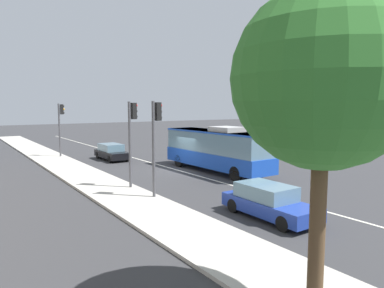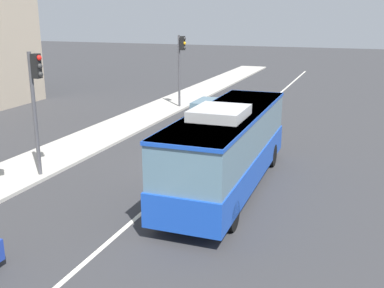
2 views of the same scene
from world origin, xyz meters
The scene contains 10 objects.
ground_plane centered at (0.00, 0.00, 0.00)m, with size 160.00×160.00×0.00m, color #333335.
sidewalk_kerb centered at (0.00, 6.76, 0.07)m, with size 80.00×3.17×0.14m, color #B2ADA3.
lane_centre_line centered at (0.00, 0.00, 0.01)m, with size 76.00×0.16×0.01m, color silver.
transit_bus centered at (-2.21, -2.09, 1.81)m, with size 10.02×2.59×3.46m.
sedan_black centered at (7.96, 2.14, 0.72)m, with size 4.51×1.84×1.46m.
sedan_blue centered at (-11.99, 2.84, 0.72)m, with size 4.54×1.90×1.46m.
traffic_light_near_corner centered at (-6.41, 5.39, 3.56)m, with size 0.34×0.62×5.20m.
traffic_light_mid_block centered at (-3.68, 5.48, 3.56)m, with size 0.34×0.62×5.20m.
traffic_light_far_corner centered at (11.99, 5.57, 3.56)m, with size 0.34×0.62×5.20m.
street_tree_kerbside_left centered at (-17.74, 7.57, 5.49)m, with size 3.98×3.98×7.51m.
Camera 1 is at (-22.24, 14.13, 4.90)m, focal length 32.17 mm.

